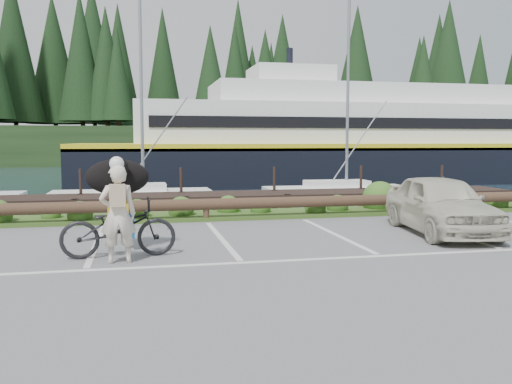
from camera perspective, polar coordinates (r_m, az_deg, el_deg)
ground at (r=9.87m, az=-1.94°, el=-6.97°), size 72.00×72.00×0.00m
harbor_backdrop at (r=88.00m, az=-10.92°, el=3.95°), size 170.00×160.00×30.00m
vegetation_strip at (r=15.02m, az=-5.58°, el=-2.51°), size 34.00×1.60×0.10m
log_rail at (r=14.34m, az=-5.25°, el=-3.09°), size 32.00×0.30×0.60m
bicycle at (r=10.16m, az=-14.28°, el=-3.68°), size 2.07×0.78×1.08m
cyclist at (r=9.64m, az=-14.33°, el=-2.28°), size 0.64×0.43×1.71m
dog at (r=10.71m, az=-14.39°, el=1.54°), size 0.62×1.21×0.69m
parked_car at (r=13.08m, az=18.85°, el=-1.20°), size 2.14×4.14×1.35m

